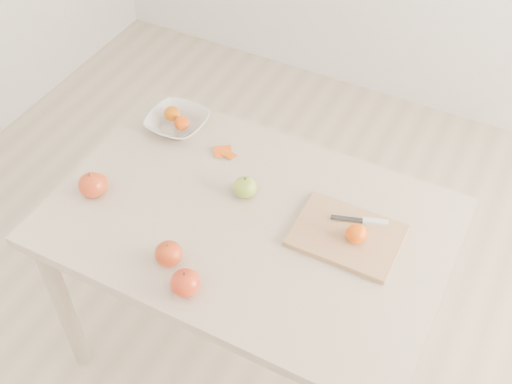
% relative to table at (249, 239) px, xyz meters
% --- Properties ---
extents(ground, '(3.50, 3.50, 0.00)m').
position_rel_table_xyz_m(ground, '(0.00, 0.00, -0.65)').
color(ground, '#C6B293').
rests_on(ground, ground).
extents(table, '(1.20, 0.80, 0.75)m').
position_rel_table_xyz_m(table, '(0.00, 0.00, 0.00)').
color(table, beige).
rests_on(table, ground).
extents(cutting_board, '(0.31, 0.23, 0.02)m').
position_rel_table_xyz_m(cutting_board, '(0.29, 0.07, 0.11)').
color(cutting_board, tan).
rests_on(cutting_board, table).
extents(board_tangerine, '(0.06, 0.06, 0.05)m').
position_rel_table_xyz_m(board_tangerine, '(0.32, 0.06, 0.14)').
color(board_tangerine, '#D85E07').
rests_on(board_tangerine, cutting_board).
extents(fruit_bowl, '(0.20, 0.20, 0.05)m').
position_rel_table_xyz_m(fruit_bowl, '(-0.42, 0.26, 0.12)').
color(fruit_bowl, silver).
rests_on(fruit_bowl, table).
extents(bowl_tangerine_near, '(0.06, 0.06, 0.05)m').
position_rel_table_xyz_m(bowl_tangerine_near, '(-0.44, 0.27, 0.15)').
color(bowl_tangerine_near, '#CB6007').
rests_on(bowl_tangerine_near, fruit_bowl).
extents(bowl_tangerine_far, '(0.05, 0.05, 0.05)m').
position_rel_table_xyz_m(bowl_tangerine_far, '(-0.39, 0.24, 0.14)').
color(bowl_tangerine_far, '#C74407').
rests_on(bowl_tangerine_far, fruit_bowl).
extents(orange_peel_a, '(0.07, 0.07, 0.01)m').
position_rel_table_xyz_m(orange_peel_a, '(-0.21, 0.22, 0.10)').
color(orange_peel_a, '#D74C0F').
rests_on(orange_peel_a, table).
extents(orange_peel_b, '(0.05, 0.04, 0.01)m').
position_rel_table_xyz_m(orange_peel_b, '(-0.19, 0.22, 0.10)').
color(orange_peel_b, '#CD540E').
rests_on(orange_peel_b, table).
extents(paring_knife, '(0.17, 0.07, 0.01)m').
position_rel_table_xyz_m(paring_knife, '(0.34, 0.14, 0.12)').
color(paring_knife, white).
rests_on(paring_knife, cutting_board).
extents(apple_green, '(0.08, 0.08, 0.07)m').
position_rel_table_xyz_m(apple_green, '(-0.06, 0.08, 0.13)').
color(apple_green, olive).
rests_on(apple_green, table).
extents(apple_red_c, '(0.08, 0.08, 0.08)m').
position_rel_table_xyz_m(apple_red_c, '(-0.03, -0.31, 0.14)').
color(apple_red_c, '#A3020C').
rests_on(apple_red_c, table).
extents(apple_red_e, '(0.08, 0.08, 0.07)m').
position_rel_table_xyz_m(apple_red_e, '(-0.12, -0.25, 0.13)').
color(apple_red_e, maroon).
rests_on(apple_red_e, table).
extents(apple_red_b, '(0.09, 0.09, 0.08)m').
position_rel_table_xyz_m(apple_red_b, '(-0.48, -0.13, 0.14)').
color(apple_red_b, maroon).
rests_on(apple_red_b, table).
extents(apple_red_d, '(0.07, 0.07, 0.07)m').
position_rel_table_xyz_m(apple_red_d, '(-0.48, -0.12, 0.13)').
color(apple_red_d, '#9C0609').
rests_on(apple_red_d, table).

